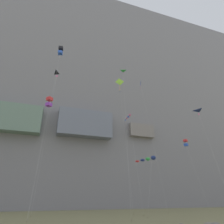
{
  "coord_description": "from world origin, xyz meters",
  "views": [
    {
      "loc": [
        -9.62,
        -5.6,
        3.14
      ],
      "look_at": [
        -1.12,
        19.76,
        14.64
      ],
      "focal_mm": 31.54,
      "sensor_mm": 36.0,
      "label": 1
    }
  ],
  "objects": [
    {
      "name": "kite_windsock_high_center",
      "position": [
        9.33,
        28.77,
        9.82
      ],
      "size": [
        3.75,
        5.54,
        10.39
      ],
      "color": "navy",
      "rests_on": "ground"
    },
    {
      "name": "kite_delta_upper_mid",
      "position": [
        -8.99,
        38.72,
        30.69
      ],
      "size": [
        2.59,
        5.91,
        31.47
      ],
      "color": "black",
      "rests_on": "ground"
    },
    {
      "name": "kite_box_high_left",
      "position": [
        -9.45,
        29.43,
        31.62
      ],
      "size": [
        2.06,
        3.43,
        32.6
      ],
      "color": "black",
      "rests_on": "ground"
    },
    {
      "name": "cliff_face",
      "position": [
        -0.03,
        61.33,
        39.97
      ],
      "size": [
        180.0,
        28.41,
        80.06
      ],
      "color": "gray",
      "rests_on": "ground"
    },
    {
      "name": "kite_delta_low_left",
      "position": [
        18.15,
        22.73,
        17.53
      ],
      "size": [
        1.48,
        4.4,
        18.17
      ],
      "color": "navy",
      "rests_on": "ground"
    },
    {
      "name": "kite_diamond_low_right",
      "position": [
        13.68,
        37.6,
        31.49
      ],
      "size": [
        2.37,
        5.34,
        34.03
      ],
      "color": "blue",
      "rests_on": "ground"
    },
    {
      "name": "kite_box_low_center",
      "position": [
        -10.31,
        30.29,
        19.77
      ],
      "size": [
        1.32,
        2.76,
        20.73
      ],
      "color": "red",
      "rests_on": "ground"
    },
    {
      "name": "kite_windsock_mid_center",
      "position": [
        8.76,
        36.31,
        21.42
      ],
      "size": [
        0.98,
        9.44,
        21.81
      ],
      "color": "pink",
      "rests_on": "ground"
    },
    {
      "name": "kite_box_high_right",
      "position": [
        25.43,
        36.93,
        16.3
      ],
      "size": [
        2.5,
        3.14,
        17.2
      ],
      "color": "red",
      "rests_on": "ground"
    },
    {
      "name": "kite_diamond_far_right",
      "position": [
        7.4,
        38.37,
        31.96
      ],
      "size": [
        2.1,
        6.56,
        33.95
      ],
      "color": "#8CCC33",
      "rests_on": "ground"
    },
    {
      "name": "kite_delta_mid_left",
      "position": [
        4.24,
        27.91,
        25.97
      ],
      "size": [
        2.21,
        5.83,
        28.23
      ],
      "color": "green",
      "rests_on": "ground"
    }
  ]
}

